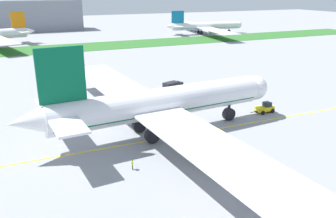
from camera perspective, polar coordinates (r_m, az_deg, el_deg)
name	(u,v)px	position (r m, az deg, el deg)	size (l,w,h in m)	color
ground_plane	(200,142)	(60.84, 5.08, -5.29)	(600.00, 600.00, 0.00)	gray
apron_taxi_line	(189,134)	(64.02, 3.39, -3.98)	(280.00, 0.36, 0.01)	yellow
grass_median_strip	(79,47)	(163.38, -14.04, 9.57)	(320.00, 24.00, 0.10)	#2D6628
airliner_foreground	(158,104)	(61.71, -1.66, 0.80)	(48.46, 76.44, 16.76)	white
pushback_tug	(265,108)	(77.10, 15.28, 0.17)	(5.72, 2.53, 2.21)	yellow
ground_crew_wingwalker_port	(132,163)	(51.76, -5.73, -8.67)	(0.36, 0.53, 1.58)	black
service_truck_fuel_bowser	(173,86)	(89.20, 0.80, 3.66)	(5.61, 3.73, 2.59)	black
parked_airliner_far_right	(204,26)	(206.04, 5.78, 13.06)	(46.19, 75.10, 13.02)	white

